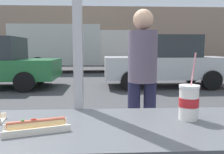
{
  "coord_description": "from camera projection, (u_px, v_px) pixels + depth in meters",
  "views": [
    {
      "loc": [
        0.13,
        -1.25,
        1.33
      ],
      "look_at": [
        0.3,
        2.0,
        0.93
      ],
      "focal_mm": 36.56,
      "sensor_mm": 36.0,
      "label": 1
    }
  ],
  "objects": [
    {
      "name": "building_facade_far",
      "position": [
        98.0,
        36.0,
        20.46
      ],
      "size": [
        28.0,
        1.2,
        5.0
      ],
      "primitive_type": "cube",
      "color": "gray",
      "rests_on": "ground"
    },
    {
      "name": "ground_plane",
      "position": [
        97.0,
        82.0,
        9.32
      ],
      "size": [
        60.0,
        60.0,
        0.0
      ],
      "primitive_type": "plane",
      "color": "#424244"
    },
    {
      "name": "pedestrian",
      "position": [
        142.0,
        73.0,
        2.53
      ],
      "size": [
        0.32,
        0.32,
        1.63
      ],
      "color": "#1B1C36",
      "rests_on": "sidewalk_strip"
    },
    {
      "name": "soda_cup_right",
      "position": [
        189.0,
        102.0,
        1.11
      ],
      "size": [
        0.1,
        0.1,
        0.33
      ],
      "color": "silver",
      "rests_on": "window_counter"
    },
    {
      "name": "box_truck",
      "position": [
        72.0,
        46.0,
        13.29
      ],
      "size": [
        6.68,
        2.44,
        2.66
      ],
      "color": "beige",
      "rests_on": "ground"
    },
    {
      "name": "hotdog_tray_near",
      "position": [
        37.0,
        126.0,
        0.96
      ],
      "size": [
        0.29,
        0.18,
        0.05
      ],
      "color": "beige",
      "rests_on": "window_counter"
    },
    {
      "name": "sidewalk_strip",
      "position": [
        91.0,
        147.0,
        2.97
      ],
      "size": [
        16.0,
        2.8,
        0.13
      ],
      "primitive_type": "cube",
      "color": "#B2ADA3",
      "rests_on": "ground"
    },
    {
      "name": "parked_car_silver",
      "position": [
        164.0,
        61.0,
        8.11
      ],
      "size": [
        4.27,
        1.91,
        1.8
      ],
      "color": "#BCBCC1",
      "rests_on": "ground"
    }
  ]
}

